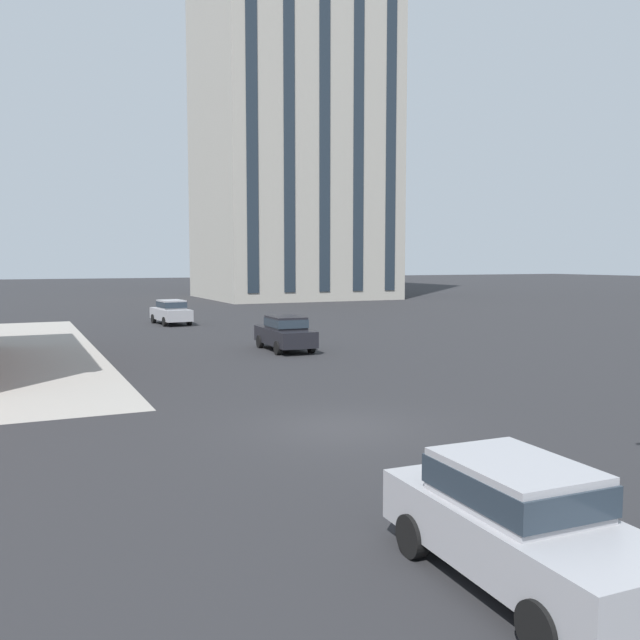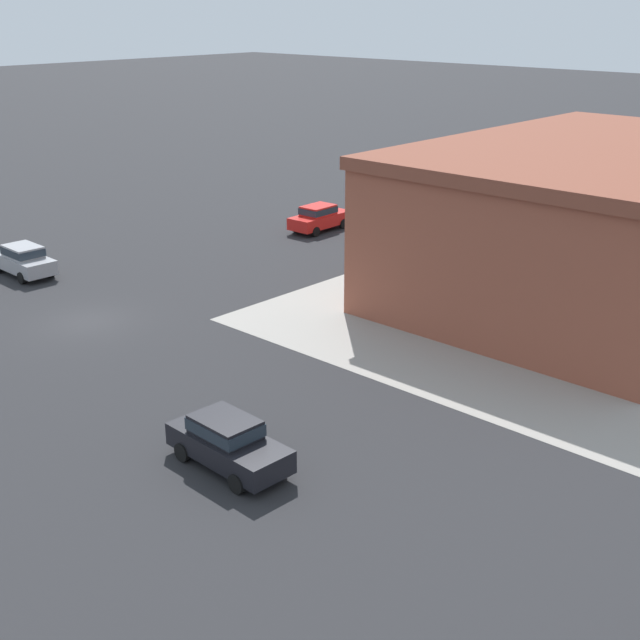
{
  "view_description": "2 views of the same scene",
  "coord_description": "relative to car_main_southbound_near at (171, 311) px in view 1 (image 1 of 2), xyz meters",
  "views": [
    {
      "loc": [
        -7.68,
        -15.54,
        4.35
      ],
      "look_at": [
        1.58,
        4.73,
        2.39
      ],
      "focal_mm": 37.88,
      "sensor_mm": 36.0,
      "label": 1
    },
    {
      "loc": [
        19.82,
        33.11,
        13.99
      ],
      "look_at": [
        -1.9,
        13.01,
        2.86
      ],
      "focal_mm": 47.62,
      "sensor_mm": 36.0,
      "label": 2
    }
  ],
  "objects": [
    {
      "name": "residential_tower_skyline_right",
      "position": [
        20.37,
        28.03,
        27.07
      ],
      "size": [
        20.35,
        18.8,
        55.92
      ],
      "color": "#9E998E",
      "rests_on": "ground"
    },
    {
      "name": "car_main_southbound_near",
      "position": [
        0.0,
        0.0,
        0.0
      ],
      "size": [
        2.16,
        4.53,
        1.68
      ],
      "color": "#99999E",
      "rests_on": "ground"
    },
    {
      "name": "ground_plane",
      "position": [
        -2.19,
        -30.68,
        -0.92
      ],
      "size": [
        320.0,
        320.0,
        0.0
      ],
      "primitive_type": "plane",
      "color": "#262628"
    },
    {
      "name": "car_main_southbound_far",
      "position": [
        2.11,
        -15.93,
        0.0
      ],
      "size": [
        2.0,
        4.46,
        1.68
      ],
      "color": "black",
      "rests_on": "ground"
    },
    {
      "name": "car_cross_westbound",
      "position": [
        -3.84,
        -39.4,
        0.0
      ],
      "size": [
        1.98,
        4.45,
        1.68
      ],
      "color": "#99999E",
      "rests_on": "ground"
    }
  ]
}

